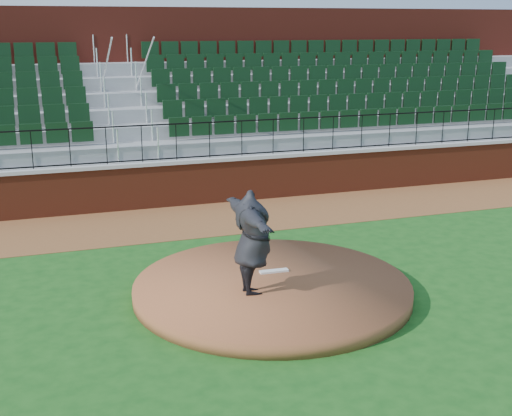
# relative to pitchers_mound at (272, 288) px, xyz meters

# --- Properties ---
(ground) EXTENTS (90.00, 90.00, 0.00)m
(ground) POSITION_rel_pitchers_mound_xyz_m (0.18, -0.02, -0.12)
(ground) COLOR #154914
(ground) RESTS_ON ground
(warning_track) EXTENTS (34.00, 3.20, 0.01)m
(warning_track) POSITION_rel_pitchers_mound_xyz_m (0.18, 5.38, -0.12)
(warning_track) COLOR brown
(warning_track) RESTS_ON ground
(field_wall) EXTENTS (34.00, 0.35, 1.20)m
(field_wall) POSITION_rel_pitchers_mound_xyz_m (0.18, 6.98, 0.47)
(field_wall) COLOR maroon
(field_wall) RESTS_ON ground
(wall_cap) EXTENTS (34.00, 0.45, 0.10)m
(wall_cap) POSITION_rel_pitchers_mound_xyz_m (0.18, 6.98, 1.12)
(wall_cap) COLOR #B7B7B7
(wall_cap) RESTS_ON field_wall
(wall_railing) EXTENTS (34.00, 0.05, 1.00)m
(wall_railing) POSITION_rel_pitchers_mound_xyz_m (0.18, 6.98, 1.67)
(wall_railing) COLOR black
(wall_railing) RESTS_ON wall_cap
(seating_stands) EXTENTS (34.00, 5.10, 4.60)m
(seating_stands) POSITION_rel_pitchers_mound_xyz_m (0.18, 9.70, 2.18)
(seating_stands) COLOR gray
(seating_stands) RESTS_ON ground
(concourse_wall) EXTENTS (34.00, 0.50, 5.50)m
(concourse_wall) POSITION_rel_pitchers_mound_xyz_m (0.18, 12.50, 2.62)
(concourse_wall) COLOR maroon
(concourse_wall) RESTS_ON ground
(pitchers_mound) EXTENTS (5.22, 5.22, 0.25)m
(pitchers_mound) POSITION_rel_pitchers_mound_xyz_m (0.00, 0.00, 0.00)
(pitchers_mound) COLOR brown
(pitchers_mound) RESTS_ON ground
(pitching_rubber) EXTENTS (0.58, 0.17, 0.04)m
(pitching_rubber) POSITION_rel_pitchers_mound_xyz_m (0.22, 0.49, 0.14)
(pitching_rubber) COLOR silver
(pitching_rubber) RESTS_ON pitchers_mound
(pitcher) EXTENTS (0.70, 2.38, 1.92)m
(pitcher) POSITION_rel_pitchers_mound_xyz_m (-0.52, -0.38, 1.09)
(pitcher) COLOR black
(pitcher) RESTS_ON pitchers_mound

